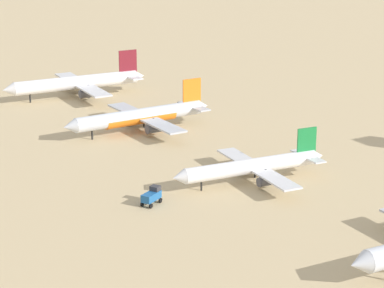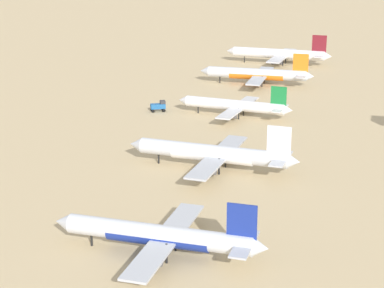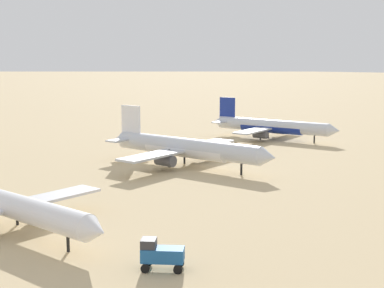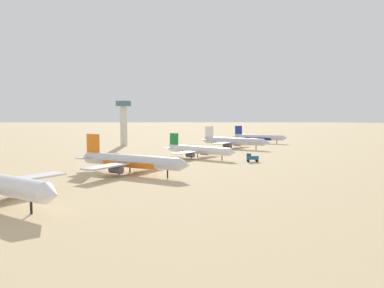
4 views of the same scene
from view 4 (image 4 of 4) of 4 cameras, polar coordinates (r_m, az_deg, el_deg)
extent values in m
plane|color=tan|center=(178.83, 0.97, -2.18)|extent=(1800.00, 1800.00, 0.00)
cone|color=white|center=(79.12, -21.13, -7.36)|extent=(4.11, 4.73, 4.61)
cylinder|color=#4C4C54|center=(104.34, -25.74, -6.07)|extent=(5.29, 3.01, 2.85)
cylinder|color=black|center=(85.70, -23.93, -8.48)|extent=(0.54, 0.54, 4.73)
cylinder|color=silver|center=(131.32, -9.59, -2.61)|extent=(41.38, 6.10, 4.35)
cone|color=silver|center=(118.55, -1.12, -3.32)|extent=(3.84, 4.42, 4.27)
cone|color=silver|center=(146.26, -16.37, -2.00)|extent=(3.37, 4.05, 3.92)
cube|color=orange|center=(142.86, -15.26, -0.07)|extent=(6.31, 0.67, 8.02)
cube|color=#B6BBC5|center=(143.78, -15.42, -1.91)|extent=(4.25, 13.89, 0.41)
cube|color=#B6BBC5|center=(132.50, -10.16, -2.89)|extent=(7.38, 39.15, 0.52)
cylinder|color=#4C4C54|center=(137.46, -8.03, -3.25)|extent=(4.92, 2.84, 2.63)
cylinder|color=#4C4C54|center=(126.95, -11.82, -3.96)|extent=(4.92, 2.84, 2.63)
cylinder|color=black|center=(122.49, -3.86, -4.32)|extent=(0.50, 0.50, 4.38)
cylinder|color=black|center=(135.75, -9.72, -3.49)|extent=(0.50, 0.50, 4.38)
cylinder|color=black|center=(131.24, -11.37, -3.80)|extent=(0.50, 0.50, 4.38)
cylinder|color=orange|center=(131.36, -9.59, -2.75)|extent=(22.84, 5.32, 4.36)
cylinder|color=white|center=(176.69, 1.05, -0.93)|extent=(35.40, 6.57, 3.72)
cone|color=white|center=(166.34, 6.43, -1.30)|extent=(3.42, 3.89, 3.64)
cone|color=white|center=(188.31, -3.66, -0.59)|extent=(3.00, 3.56, 3.35)
cube|color=#197A38|center=(185.72, -2.83, 0.69)|extent=(5.39, 0.78, 6.85)
cube|color=silver|center=(186.40, -2.97, -0.53)|extent=(4.08, 11.95, 0.35)
cube|color=silver|center=(177.61, 0.66, -1.11)|extent=(7.58, 33.54, 0.44)
cylinder|color=#4C4C54|center=(182.06, 1.94, -1.39)|extent=(4.28, 2.58, 2.25)
cylinder|color=#4C4C54|center=(172.59, -0.27, -1.72)|extent=(4.28, 2.58, 2.25)
cylinder|color=black|center=(169.54, 4.73, -1.94)|extent=(0.43, 0.43, 3.74)
cylinder|color=black|center=(180.40, 0.88, -1.53)|extent=(0.43, 0.43, 3.74)
cylinder|color=black|center=(176.32, -0.08, -1.67)|extent=(0.43, 0.43, 3.74)
cylinder|color=silver|center=(228.92, 6.50, 0.47)|extent=(40.56, 5.75, 4.27)
cone|color=silver|center=(219.65, 11.60, 0.23)|extent=(3.75, 4.31, 4.18)
cone|color=silver|center=(239.74, 1.88, 0.68)|extent=(3.28, 3.95, 3.84)
cube|color=white|center=(237.33, 2.71, 1.85)|extent=(6.19, 0.62, 7.86)
cube|color=#B6BBC5|center=(237.94, 2.57, 0.75)|extent=(4.09, 13.60, 0.40)
cube|color=#B6BBC5|center=(229.76, 6.13, 0.30)|extent=(7.02, 38.37, 0.51)
cylinder|color=#4C4C54|center=(235.43, 7.09, 0.02)|extent=(4.81, 2.76, 2.58)
cylinder|color=#4C4C54|center=(223.54, 5.52, -0.21)|extent=(4.81, 2.76, 2.58)
cylinder|color=black|center=(222.46, 10.01, -0.36)|extent=(0.49, 0.49, 4.29)
cylinder|color=black|center=(233.00, 6.22, -0.09)|extent=(0.49, 0.49, 4.29)
cylinder|color=black|center=(227.86, 5.53, -0.19)|extent=(0.49, 0.49, 4.29)
cylinder|color=white|center=(228.94, 6.50, 0.39)|extent=(22.38, 5.09, 4.28)
cylinder|color=silver|center=(277.50, 10.38, 1.07)|extent=(37.36, 4.30, 3.94)
cone|color=silver|center=(270.90, 14.40, 0.92)|extent=(3.35, 3.89, 3.86)
cone|color=silver|center=(285.31, 6.61, 1.21)|extent=(2.94, 3.57, 3.55)
cube|color=navy|center=(283.53, 7.30, 2.12)|extent=(5.71, 0.42, 7.26)
cube|color=#B6BBC5|center=(284.00, 7.18, 1.27)|extent=(3.44, 12.47, 0.37)
cube|color=#B6BBC5|center=(278.10, 10.08, 0.94)|extent=(5.52, 35.30, 0.47)
cylinder|color=#4C4C54|center=(283.69, 10.69, 0.72)|extent=(4.38, 2.43, 2.38)
cylinder|color=#4C4C54|center=(272.11, 9.76, 0.57)|extent=(4.38, 2.43, 2.38)
cylinder|color=black|center=(272.90, 13.15, 0.47)|extent=(0.46, 0.46, 3.96)
cylinder|color=black|center=(281.09, 10.08, 0.64)|extent=(0.46, 0.46, 3.96)
cylinder|color=black|center=(276.09, 9.67, 0.57)|extent=(0.46, 0.46, 3.96)
cylinder|color=navy|center=(277.51, 10.38, 1.01)|extent=(20.57, 4.14, 3.95)
cube|color=#1E5999|center=(165.59, 9.48, -2.11)|extent=(5.65, 4.61, 1.70)
cube|color=#333338|center=(165.21, 8.90, -1.63)|extent=(2.60, 2.70, 1.10)
cylinder|color=black|center=(164.37, 8.84, -2.65)|extent=(1.13, 0.86, 1.10)
cylinder|color=black|center=(166.63, 8.74, -2.55)|extent=(1.13, 0.86, 1.10)
cylinder|color=black|center=(164.91, 10.21, -2.64)|extent=(1.13, 0.86, 1.10)
cylinder|color=black|center=(167.17, 10.09, -2.54)|extent=(1.13, 0.86, 1.10)
cylinder|color=beige|center=(252.53, -10.67, 2.79)|extent=(4.80, 4.80, 26.94)
cube|color=#3F6B7A|center=(252.52, -10.72, 6.26)|extent=(7.20, 7.20, 3.60)
camera|label=1|loc=(299.39, 34.10, 11.91)|focal=72.06mm
camera|label=2|loc=(396.59, 10.80, 10.01)|focal=62.50mm
camera|label=3|loc=(103.73, 19.48, 6.85)|focal=52.05mm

